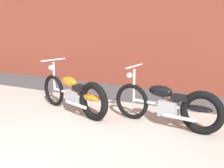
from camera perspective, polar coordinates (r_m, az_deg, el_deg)
name	(u,v)px	position (r m, az deg, el deg)	size (l,w,h in m)	color
sidewalk_slab	(94,130)	(4.68, -3.90, -9.65)	(36.00, 3.50, 0.01)	#B2ADA3
motorcycle_orange	(77,95)	(5.38, -7.42, -2.23)	(1.93, 0.86, 1.03)	black
motorcycle_black	(173,106)	(4.77, 12.68, -4.47)	(2.00, 0.63, 1.03)	black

